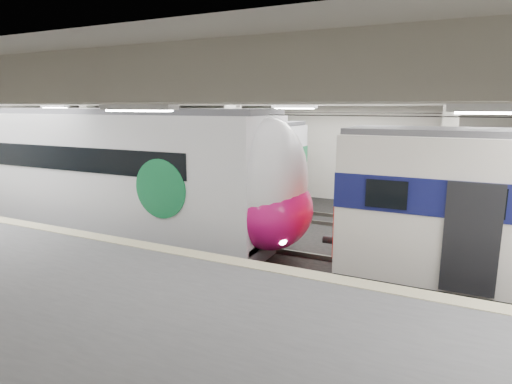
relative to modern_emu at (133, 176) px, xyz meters
The scene contains 3 objects.
station_hall 5.98m from the modern_emu, 17.07° to the right, with size 36.00×24.00×5.75m.
modern_emu is the anchor object (origin of this frame).
far_train 5.91m from the modern_emu, 111.33° to the left, with size 13.46×3.16×4.30m.
Camera 1 is at (5.45, -12.25, 4.97)m, focal length 30.00 mm.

